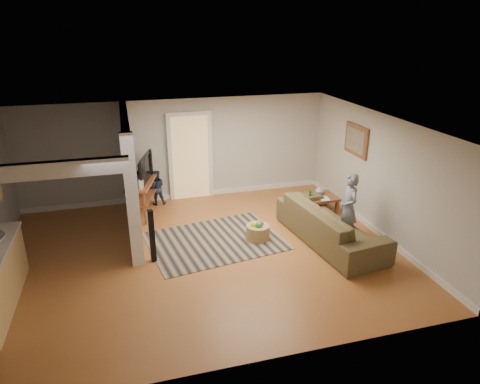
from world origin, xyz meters
name	(u,v)px	position (x,y,z in m)	size (l,w,h in m)	color
ground	(202,254)	(0.00, 0.00, 0.00)	(7.50, 7.50, 0.00)	#995426
room_shell	(138,181)	(-1.07, 0.43, 1.46)	(7.54, 6.02, 2.52)	beige
area_rug	(216,241)	(0.36, 0.44, 0.01)	(2.64, 1.93, 0.01)	black
sofa	(329,241)	(2.60, -0.19, 0.00)	(2.68, 1.05, 0.78)	#3F311F
coffee_table	(313,201)	(2.82, 1.13, 0.35)	(1.16, 0.71, 0.67)	brown
tv_console	(142,184)	(-0.94, 2.19, 0.75)	(0.84, 1.39, 1.12)	brown
speaker_left	(152,236)	(-0.92, -0.02, 0.52)	(0.10, 0.10, 1.04)	black
speaker_right	(140,189)	(-1.00, 2.70, 0.45)	(0.09, 0.09, 0.89)	black
toy_basket	(258,231)	(1.23, 0.29, 0.18)	(0.48, 0.48, 0.43)	olive
child	(346,238)	(3.00, -0.16, 0.00)	(0.51, 0.34, 1.40)	gray
toddler	(158,204)	(-0.60, 2.70, 0.00)	(0.42, 0.33, 0.87)	#202B42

